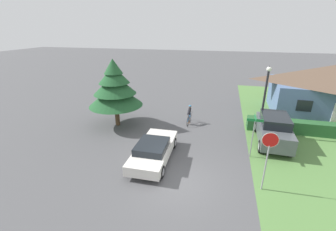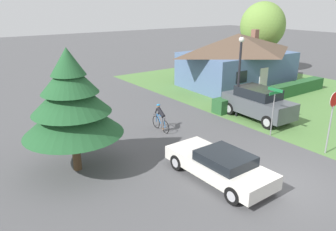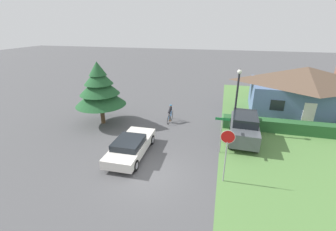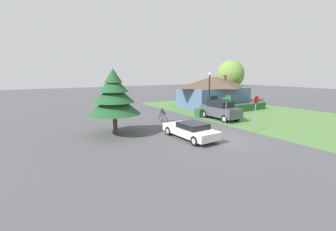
# 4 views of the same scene
# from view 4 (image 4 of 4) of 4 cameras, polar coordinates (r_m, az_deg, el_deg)

# --- Properties ---
(ground_plane) EXTENTS (140.00, 140.00, 0.00)m
(ground_plane) POSITION_cam_4_polar(r_m,az_deg,el_deg) (17.09, 13.82, -6.10)
(ground_plane) COLOR #515154
(grass_verge_right) EXTENTS (16.00, 36.00, 0.01)m
(grass_verge_right) POSITION_cam_4_polar(r_m,az_deg,el_deg) (28.59, 24.45, -0.03)
(grass_verge_right) COLOR #568442
(grass_verge_right) RESTS_ON ground
(cottage_house) EXTENTS (9.76, 6.82, 4.59)m
(cottage_house) POSITION_cam_4_polar(r_m,az_deg,el_deg) (32.91, 11.37, 6.02)
(cottage_house) COLOR slate
(cottage_house) RESTS_ON ground
(hedge_row) EXTENTS (11.77, 0.90, 0.94)m
(hedge_row) POSITION_cam_4_polar(r_m,az_deg,el_deg) (29.15, 16.30, 1.62)
(hedge_row) COLOR #285B2D
(hedge_row) RESTS_ON ground
(sedan_left_lane) EXTENTS (2.02, 4.75, 1.25)m
(sedan_left_lane) POSITION_cam_4_polar(r_m,az_deg,el_deg) (16.95, 5.72, -3.73)
(sedan_left_lane) COLOR silver
(sedan_left_lane) RESTS_ON ground
(cyclist) EXTENTS (0.44, 1.71, 1.51)m
(cyclist) POSITION_cam_4_polar(r_m,az_deg,el_deg) (22.27, -1.21, 0.01)
(cyclist) COLOR black
(cyclist) RESTS_ON ground
(parked_suv_right) EXTENTS (2.07, 4.58, 1.95)m
(parked_suv_right) POSITION_cam_4_polar(r_m,az_deg,el_deg) (24.46, 13.15, 1.35)
(parked_suv_right) COLOR #4C5156
(parked_suv_right) RESTS_ON ground
(stop_sign) EXTENTS (0.72, 0.07, 3.04)m
(stop_sign) POSITION_cam_4_polar(r_m,az_deg,el_deg) (20.00, 21.36, 2.19)
(stop_sign) COLOR gray
(stop_sign) RESTS_ON ground
(street_lamp) EXTENTS (0.33, 0.33, 5.01)m
(street_lamp) POSITION_cam_4_polar(r_m,az_deg,el_deg) (24.49, 10.43, 6.30)
(street_lamp) COLOR black
(street_lamp) RESTS_ON ground
(street_name_sign) EXTENTS (0.90, 0.90, 2.64)m
(street_name_sign) POSITION_cam_4_polar(r_m,az_deg,el_deg) (21.67, 14.56, 2.35)
(street_name_sign) COLOR gray
(street_name_sign) RESTS_ON ground
(conifer_tall_near) EXTENTS (4.11, 4.11, 5.23)m
(conifer_tall_near) POSITION_cam_4_polar(r_m,az_deg,el_deg) (18.14, -13.56, 4.66)
(conifer_tall_near) COLOR #4C3823
(conifer_tall_near) RESTS_ON ground
(deciduous_tree_right) EXTENTS (4.43, 4.43, 6.98)m
(deciduous_tree_right) POSITION_cam_4_polar(r_m,az_deg,el_deg) (39.32, 15.59, 10.00)
(deciduous_tree_right) COLOR #4C3823
(deciduous_tree_right) RESTS_ON ground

